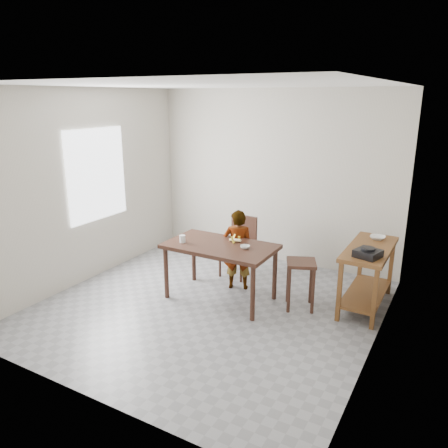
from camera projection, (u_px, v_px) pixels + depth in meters
The scene contains 17 objects.
floor at pixel (209, 308), 5.56m from camera, with size 4.00×4.00×0.04m, color gray.
ceiling at pixel (206, 83), 4.78m from camera, with size 4.00×4.00×0.04m, color white.
wall_back at pixel (275, 177), 6.86m from camera, with size 4.00×0.04×2.70m, color beige.
wall_front at pixel (75, 256), 3.48m from camera, with size 4.00×0.04×2.70m, color beige.
wall_left at pixel (85, 187), 6.12m from camera, with size 0.04×4.00×2.70m, color beige.
wall_right at pixel (385, 228), 4.22m from camera, with size 0.04×4.00×2.70m, color beige.
window_pane at pixel (97, 175), 6.22m from camera, with size 0.02×1.10×1.30m, color white.
dining_table at pixel (220, 272), 5.70m from camera, with size 1.40×0.80×0.75m, color #361E15, non-canonical shape.
prep_counter at pixel (367, 277), 5.46m from camera, with size 0.50×1.20×0.80m, color brown, non-canonical shape.
child at pixel (238, 250), 5.96m from camera, with size 0.41×0.27×1.12m, color white.
dining_chair at pixel (237, 247), 6.42m from camera, with size 0.43×0.43×0.88m, color #361E15, non-canonical shape.
stool at pixel (300, 285), 5.46m from camera, with size 0.35×0.35×0.62m, color #361E15, non-canonical shape.
glass_tumbler at pixel (182, 239), 5.66m from camera, with size 0.08×0.08×0.10m, color white.
small_bowl at pixel (245, 247), 5.45m from camera, with size 0.12×0.12×0.04m, color silver.
banana at pixel (235, 240), 5.68m from camera, with size 0.18×0.13×0.06m, color yellow, non-canonical shape.
serving_bowl at pixel (378, 238), 5.63m from camera, with size 0.19×0.19×0.05m, color silver.
gas_burner at pixel (368, 253), 5.01m from camera, with size 0.26×0.26×0.09m, color black.
Camera 1 is at (2.64, -4.28, 2.58)m, focal length 35.00 mm.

